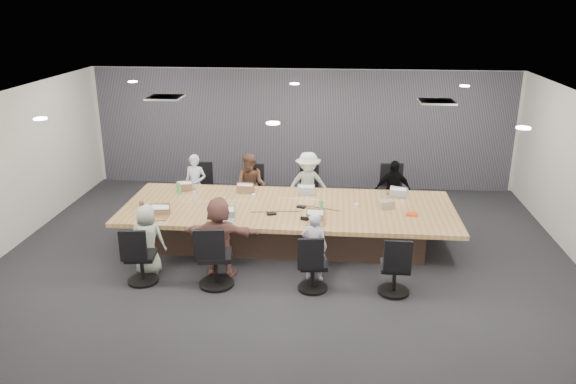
# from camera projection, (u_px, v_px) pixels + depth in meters

# --- Properties ---
(floor) EXTENTS (10.00, 8.00, 0.00)m
(floor) POSITION_uv_depth(u_px,v_px,m) (286.00, 255.00, 9.98)
(floor) COLOR #242529
(floor) RESTS_ON ground
(ceiling) EXTENTS (10.00, 8.00, 0.00)m
(ceiling) POSITION_uv_depth(u_px,v_px,m) (286.00, 98.00, 9.07)
(ceiling) COLOR white
(ceiling) RESTS_ON wall_back
(wall_back) EXTENTS (10.00, 0.00, 2.80)m
(wall_back) POSITION_uv_depth(u_px,v_px,m) (302.00, 129.00, 13.29)
(wall_back) COLOR beige
(wall_back) RESTS_ON ground
(wall_front) EXTENTS (10.00, 0.00, 2.80)m
(wall_front) POSITION_uv_depth(u_px,v_px,m) (250.00, 299.00, 5.76)
(wall_front) COLOR beige
(wall_front) RESTS_ON ground
(wall_left) EXTENTS (0.00, 8.00, 2.80)m
(wall_left) POSITION_uv_depth(u_px,v_px,m) (6.00, 172.00, 9.95)
(wall_left) COLOR beige
(wall_left) RESTS_ON ground
(curtain) EXTENTS (9.80, 0.04, 2.80)m
(curtain) POSITION_uv_depth(u_px,v_px,m) (301.00, 129.00, 13.21)
(curtain) COLOR #4F4D5A
(curtain) RESTS_ON ground
(conference_table) EXTENTS (6.00, 2.20, 0.74)m
(conference_table) POSITION_uv_depth(u_px,v_px,m) (288.00, 223.00, 10.32)
(conference_table) COLOR #4A342A
(conference_table) RESTS_ON ground
(chair_0) EXTENTS (0.58, 0.58, 0.75)m
(chair_0) POSITION_uv_depth(u_px,v_px,m) (200.00, 192.00, 12.11)
(chair_0) COLOR black
(chair_0) RESTS_ON ground
(chair_1) EXTENTS (0.50, 0.50, 0.74)m
(chair_1) POSITION_uv_depth(u_px,v_px,m) (254.00, 193.00, 12.01)
(chair_1) COLOR black
(chair_1) RESTS_ON ground
(chair_2) EXTENTS (0.52, 0.52, 0.74)m
(chair_2) POSITION_uv_depth(u_px,v_px,m) (309.00, 195.00, 11.91)
(chair_2) COLOR black
(chair_2) RESTS_ON ground
(chair_3) EXTENTS (0.63, 0.63, 0.88)m
(chair_3) POSITION_uv_depth(u_px,v_px,m) (391.00, 194.00, 11.74)
(chair_3) COLOR black
(chair_3) RESTS_ON ground
(chair_4) EXTENTS (0.58, 0.58, 0.77)m
(chair_4) POSITION_uv_depth(u_px,v_px,m) (141.00, 260.00, 8.91)
(chair_4) COLOR black
(chair_4) RESTS_ON ground
(chair_5) EXTENTS (0.67, 0.67, 0.87)m
(chair_5) POSITION_uv_depth(u_px,v_px,m) (215.00, 260.00, 8.80)
(chair_5) COLOR black
(chair_5) RESTS_ON ground
(chair_6) EXTENTS (0.55, 0.55, 0.73)m
(chair_6) POSITION_uv_depth(u_px,v_px,m) (313.00, 268.00, 8.69)
(chair_6) COLOR black
(chair_6) RESTS_ON ground
(chair_7) EXTENTS (0.52, 0.52, 0.76)m
(chair_7) POSITION_uv_depth(u_px,v_px,m) (395.00, 271.00, 8.58)
(chair_7) COLOR black
(chair_7) RESTS_ON ground
(person_0) EXTENTS (0.50, 0.36, 1.28)m
(person_0) POSITION_uv_depth(u_px,v_px,m) (196.00, 185.00, 11.69)
(person_0) COLOR silver
(person_0) RESTS_ON ground
(laptop_0) EXTENTS (0.34, 0.28, 0.02)m
(laptop_0) POSITION_uv_depth(u_px,v_px,m) (189.00, 188.00, 11.14)
(laptop_0) COLOR #8C6647
(laptop_0) RESTS_ON conference_table
(person_1) EXTENTS (0.74, 0.63, 1.33)m
(person_1) POSITION_uv_depth(u_px,v_px,m) (251.00, 186.00, 11.58)
(person_1) COLOR brown
(person_1) RESTS_ON ground
(laptop_1) EXTENTS (0.34, 0.23, 0.02)m
(laptop_1) POSITION_uv_depth(u_px,v_px,m) (247.00, 190.00, 11.04)
(laptop_1) COLOR #8C6647
(laptop_1) RESTS_ON conference_table
(person_2) EXTENTS (0.99, 0.70, 1.40)m
(person_2) POSITION_uv_depth(u_px,v_px,m) (308.00, 186.00, 11.47)
(person_2) COLOR beige
(person_2) RESTS_ON ground
(laptop_2) EXTENTS (0.33, 0.23, 0.02)m
(laptop_2) POSITION_uv_depth(u_px,v_px,m) (306.00, 192.00, 10.94)
(laptop_2) COLOR #B2B2B7
(laptop_2) RESTS_ON conference_table
(person_3) EXTENTS (0.78, 0.42, 1.27)m
(person_3) POSITION_uv_depth(u_px,v_px,m) (393.00, 191.00, 11.35)
(person_3) COLOR black
(person_3) RESTS_ON ground
(laptop_3) EXTENTS (0.37, 0.29, 0.02)m
(laptop_3) POSITION_uv_depth(u_px,v_px,m) (395.00, 195.00, 10.79)
(laptop_3) COLOR #B2B2B7
(laptop_3) RESTS_ON conference_table
(person_4) EXTENTS (0.59, 0.39, 1.18)m
(person_4) POSITION_uv_depth(u_px,v_px,m) (147.00, 239.00, 9.18)
(person_4) COLOR #A5B1A1
(person_4) RESTS_ON ground
(laptop_4) EXTENTS (0.36, 0.27, 0.02)m
(laptop_4) POSITION_uv_depth(u_px,v_px,m) (157.00, 218.00, 9.64)
(laptop_4) COLOR #8C6647
(laptop_4) RESTS_ON conference_table
(person_5) EXTENTS (1.26, 0.41, 1.36)m
(person_5) POSITION_uv_depth(u_px,v_px,m) (219.00, 237.00, 9.04)
(person_5) COLOR brown
(person_5) RESTS_ON ground
(laptop_5) EXTENTS (0.33, 0.24, 0.02)m
(laptop_5) POSITION_uv_depth(u_px,v_px,m) (226.00, 220.00, 9.54)
(laptop_5) COLOR #B2B2B7
(laptop_5) RESTS_ON conference_table
(person_6) EXTENTS (0.47, 0.35, 1.15)m
(person_6) POSITION_uv_depth(u_px,v_px,m) (314.00, 246.00, 8.95)
(person_6) COLOR #BAB2D3
(person_6) RESTS_ON ground
(laptop_6) EXTENTS (0.33, 0.25, 0.02)m
(laptop_6) POSITION_uv_depth(u_px,v_px,m) (316.00, 223.00, 9.41)
(laptop_6) COLOR #8C6647
(laptop_6) RESTS_ON conference_table
(bottle_green_left) EXTENTS (0.08, 0.08, 0.24)m
(bottle_green_left) POSITION_uv_depth(u_px,v_px,m) (179.00, 189.00, 10.78)
(bottle_green_left) COLOR #4CA361
(bottle_green_left) RESTS_ON conference_table
(bottle_green_right) EXTENTS (0.09, 0.09, 0.26)m
(bottle_green_right) POSITION_uv_depth(u_px,v_px,m) (321.00, 207.00, 9.79)
(bottle_green_right) COLOR #4CA361
(bottle_green_right) RESTS_ON conference_table
(bottle_clear) EXTENTS (0.07, 0.07, 0.21)m
(bottle_clear) POSITION_uv_depth(u_px,v_px,m) (194.00, 196.00, 10.40)
(bottle_clear) COLOR silver
(bottle_clear) RESTS_ON conference_table
(cup_white_far) EXTENTS (0.07, 0.07, 0.09)m
(cup_white_far) POSITION_uv_depth(u_px,v_px,m) (254.00, 196.00, 10.58)
(cup_white_far) COLOR white
(cup_white_far) RESTS_ON conference_table
(cup_white_near) EXTENTS (0.09, 0.09, 0.09)m
(cup_white_near) POSITION_uv_depth(u_px,v_px,m) (356.00, 206.00, 10.10)
(cup_white_near) COLOR white
(cup_white_near) RESTS_ON conference_table
(mug_brown) EXTENTS (0.10, 0.10, 0.10)m
(mug_brown) POSITION_uv_depth(u_px,v_px,m) (142.00, 204.00, 10.15)
(mug_brown) COLOR brown
(mug_brown) RESTS_ON conference_table
(mic_left) EXTENTS (0.19, 0.15, 0.03)m
(mic_left) POSITION_uv_depth(u_px,v_px,m) (272.00, 214.00, 9.82)
(mic_left) COLOR black
(mic_left) RESTS_ON conference_table
(mic_right) EXTENTS (0.18, 0.15, 0.03)m
(mic_right) POSITION_uv_depth(u_px,v_px,m) (301.00, 207.00, 10.14)
(mic_right) COLOR black
(mic_right) RESTS_ON conference_table
(stapler) EXTENTS (0.17, 0.09, 0.06)m
(stapler) POSITION_uv_depth(u_px,v_px,m) (306.00, 219.00, 9.55)
(stapler) COLOR black
(stapler) RESTS_ON conference_table
(canvas_bag) EXTENTS (0.31, 0.26, 0.14)m
(canvas_bag) POSITION_uv_depth(u_px,v_px,m) (386.00, 204.00, 10.09)
(canvas_bag) COLOR gray
(canvas_bag) RESTS_ON conference_table
(snack_packet) EXTENTS (0.21, 0.16, 0.04)m
(snack_packet) POSITION_uv_depth(u_px,v_px,m) (412.00, 214.00, 9.78)
(snack_packet) COLOR #DD461A
(snack_packet) RESTS_ON conference_table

